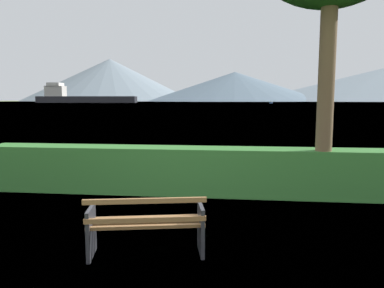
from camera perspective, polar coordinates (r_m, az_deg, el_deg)
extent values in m
plane|color=olive|center=(5.34, -6.98, -16.49)|extent=(1400.00, 1400.00, 0.00)
plane|color=slate|center=(312.37, 6.52, 6.42)|extent=(620.00, 620.00, 0.00)
cube|color=olive|center=(5.00, -7.14, -12.62)|extent=(1.55, 0.38, 0.04)
cube|color=olive|center=(5.18, -7.05, -11.91)|extent=(1.55, 0.38, 0.04)
cube|color=olive|center=(5.36, -6.97, -11.25)|extent=(1.55, 0.38, 0.04)
cube|color=olive|center=(4.89, -7.20, -11.58)|extent=(1.55, 0.36, 0.06)
cube|color=olive|center=(4.77, -7.27, -8.73)|extent=(1.55, 0.36, 0.06)
cube|color=#2D2D33|center=(5.28, -15.38, -13.03)|extent=(0.15, 0.51, 0.68)
cube|color=#2D2D33|center=(5.22, 1.38, -13.01)|extent=(0.15, 0.51, 0.68)
cube|color=#387A33|center=(8.35, -1.59, -4.10)|extent=(9.05, 0.79, 1.05)
cylinder|color=brown|center=(8.12, 20.02, 7.26)|extent=(0.33, 0.33, 4.45)
cube|color=#232328|center=(281.71, -15.95, 6.64)|extent=(72.64, 17.03, 4.69)
cube|color=beige|center=(289.56, -20.37, 7.68)|extent=(13.75, 10.81, 7.50)
cube|color=silver|center=(289.71, -20.41, 8.65)|extent=(9.97, 11.55, 2.34)
cube|color=#335693|center=(217.27, 12.14, 6.25)|extent=(2.37, 5.21, 0.80)
cube|color=beige|center=(217.27, 12.14, 6.43)|extent=(1.41, 1.96, 0.54)
cone|color=gray|center=(644.16, -12.57, 9.63)|extent=(285.16, 285.16, 70.33)
cone|color=slate|center=(549.56, 6.65, 8.81)|extent=(259.05, 259.05, 42.70)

